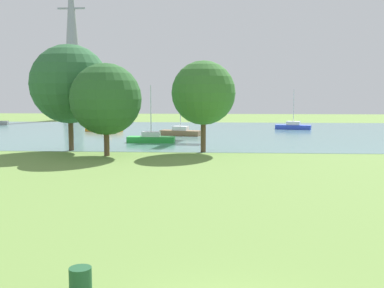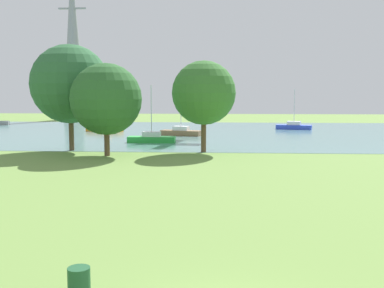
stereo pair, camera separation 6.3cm
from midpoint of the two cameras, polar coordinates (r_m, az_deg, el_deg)
ground_plane at (r=31.68m, az=3.79°, el=-2.95°), size 160.00×160.00×0.00m
litter_bin at (r=12.35m, az=-13.48°, el=-16.21°), size 0.56×0.56×0.80m
water_surface at (r=59.49m, az=3.77°, el=1.40°), size 140.00×40.00×0.02m
sailboat_orange at (r=61.93m, az=-10.61°, el=1.92°), size 5.03×2.85×7.10m
sailboat_green at (r=47.69m, az=-4.92°, el=0.71°), size 4.81×1.54×5.80m
sailboat_blue at (r=66.15m, az=12.36°, el=2.14°), size 5.03×2.73×5.51m
sailboat_brown at (r=55.31m, az=-1.32°, el=1.51°), size 5.02×2.68×6.75m
tree_west_near at (r=42.12m, az=-14.63°, el=7.09°), size 6.84×6.84×9.24m
tree_east_far at (r=37.99m, az=-10.40°, el=5.40°), size 5.74×5.74×7.43m
tree_west_far at (r=39.68m, az=1.49°, el=6.25°), size 5.43×5.43×7.78m
electricity_pylon at (r=91.53m, az=-14.29°, el=12.16°), size 6.40×4.40×29.40m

